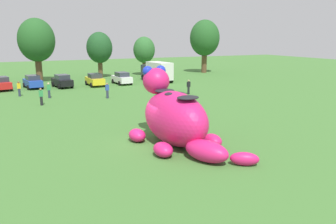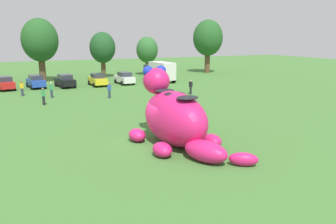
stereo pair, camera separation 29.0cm
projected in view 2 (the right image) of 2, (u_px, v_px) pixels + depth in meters
The scene contains 17 objects.
ground_plane at pixel (147, 142), 21.10m from camera, with size 160.00×160.00×0.00m, color #427533.
giant_inflatable_creature at pixel (175, 117), 20.44m from camera, with size 5.13×9.02×4.72m.
car_red at pixel (5, 83), 41.77m from camera, with size 2.60×4.38×1.72m.
car_blue at pixel (36, 81), 43.37m from camera, with size 2.42×4.32×1.72m.
car_black at pixel (65, 81), 44.03m from camera, with size 2.50×4.35×1.72m.
car_yellow at pixel (98, 80), 45.29m from camera, with size 2.13×4.19×1.72m.
car_white at pixel (124, 78), 46.93m from camera, with size 2.21×4.23×1.72m.
box_truck at pixel (160, 71), 49.31m from camera, with size 2.98×6.60×2.95m.
tree_mid_left at pixel (40, 41), 48.17m from camera, with size 5.22×5.22×9.27m.
tree_centre_left at pixel (103, 48), 53.67m from camera, with size 4.16×4.16×7.38m.
tree_centre at pixel (147, 50), 57.10m from camera, with size 3.74×3.74×6.64m.
tree_centre_right at pixel (208, 38), 60.61m from camera, with size 5.45×5.45×9.68m.
spectator_near_inflatable at pixel (109, 90), 36.14m from camera, with size 0.38×0.26×1.71m.
spectator_mid_field at pixel (22, 89), 37.46m from camera, with size 0.38×0.26×1.71m.
spectator_by_cars at pixel (43, 97), 32.49m from camera, with size 0.38×0.26×1.71m.
spectator_wandering at pixel (191, 87), 38.55m from camera, with size 0.38×0.26×1.71m.
spectator_far_side at pixel (51, 90), 36.34m from camera, with size 0.38×0.26×1.71m.
Camera 2 is at (-7.00, -18.93, 6.61)m, focal length 35.23 mm.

